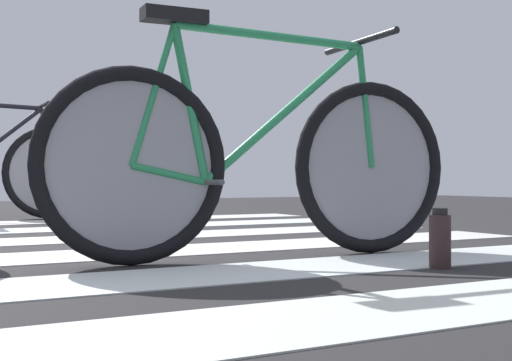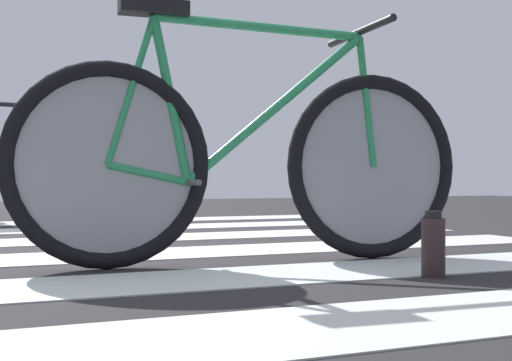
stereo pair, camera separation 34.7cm
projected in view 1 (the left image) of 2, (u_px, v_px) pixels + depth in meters
The scene contains 2 objects.
bicycle_1_of_4 at pixel (260, 160), 2.71m from camera, with size 1.74×0.52×0.93m.
water_bottle at pixel (440, 240), 2.42m from camera, with size 0.07×0.07×0.21m.
Camera 1 is at (-0.46, -3.18, 0.33)m, focal length 49.08 mm.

